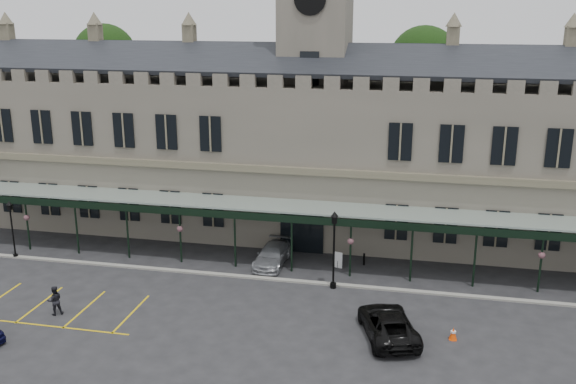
% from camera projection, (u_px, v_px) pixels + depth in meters
% --- Properties ---
extents(ground, '(140.00, 140.00, 0.00)m').
position_uv_depth(ground, '(267.00, 319.00, 37.23)').
color(ground, '#232325').
extents(station_building, '(60.00, 10.36, 17.30)m').
position_uv_depth(station_building, '(314.00, 152.00, 50.39)').
color(station_building, '#5E594F').
rests_on(station_building, ground).
extents(clock_tower, '(5.60, 5.60, 24.80)m').
position_uv_depth(clock_tower, '(315.00, 66.00, 48.63)').
color(clock_tower, '#5E594F').
rests_on(clock_tower, ground).
extents(canopy, '(50.00, 4.10, 4.30)m').
position_uv_depth(canopy, '(292.00, 237.00, 43.58)').
color(canopy, '#8C9E93').
rests_on(canopy, ground).
extents(kerb, '(60.00, 0.40, 0.12)m').
position_uv_depth(kerb, '(286.00, 280.00, 42.38)').
color(kerb, gray).
rests_on(kerb, ground).
extents(parking_markings, '(16.00, 6.00, 0.01)m').
position_uv_depth(parking_markings, '(35.00, 308.00, 38.61)').
color(parking_markings, gold).
rests_on(parking_markings, ground).
extents(tree_behind_left, '(6.00, 6.00, 16.00)m').
position_uv_depth(tree_behind_left, '(105.00, 57.00, 61.57)').
color(tree_behind_left, '#332314').
rests_on(tree_behind_left, ground).
extents(tree_behind_mid, '(6.00, 6.00, 16.00)m').
position_uv_depth(tree_behind_mid, '(424.00, 63.00, 55.58)').
color(tree_behind_mid, '#332314').
rests_on(tree_behind_mid, ground).
extents(lamp_post_left, '(0.40, 0.40, 4.28)m').
position_uv_depth(lamp_post_left, '(12.00, 224.00, 45.68)').
color(lamp_post_left, black).
rests_on(lamp_post_left, ground).
extents(lamp_post_mid, '(0.49, 0.49, 5.19)m').
position_uv_depth(lamp_post_mid, '(334.00, 243.00, 40.53)').
color(lamp_post_mid, black).
rests_on(lamp_post_mid, ground).
extents(traffic_cone, '(0.45, 0.45, 0.71)m').
position_uv_depth(traffic_cone, '(453.00, 334.00, 34.85)').
color(traffic_cone, '#FD4807').
rests_on(traffic_cone, ground).
extents(sign_board, '(0.66, 0.23, 1.16)m').
position_uv_depth(sign_board, '(338.00, 260.00, 44.44)').
color(sign_board, black).
rests_on(sign_board, ground).
extents(bollard_left, '(0.16, 0.16, 0.92)m').
position_uv_depth(bollard_left, '(280.00, 253.00, 45.99)').
color(bollard_left, black).
rests_on(bollard_left, ground).
extents(bollard_right, '(0.15, 0.15, 0.86)m').
position_uv_depth(bollard_right, '(364.00, 259.00, 44.95)').
color(bollard_right, black).
rests_on(bollard_right, ground).
extents(car_taxi, '(2.09, 4.83, 1.39)m').
position_uv_depth(car_taxi, '(272.00, 255.00, 45.00)').
color(car_taxi, '#96989D').
rests_on(car_taxi, ground).
extents(car_van, '(4.11, 6.03, 1.53)m').
position_uv_depth(car_van, '(388.00, 324.00, 35.05)').
color(car_van, black).
rests_on(car_van, ground).
extents(person_b, '(1.10, 1.06, 1.78)m').
position_uv_depth(person_b, '(55.00, 300.00, 37.57)').
color(person_b, black).
rests_on(person_b, ground).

